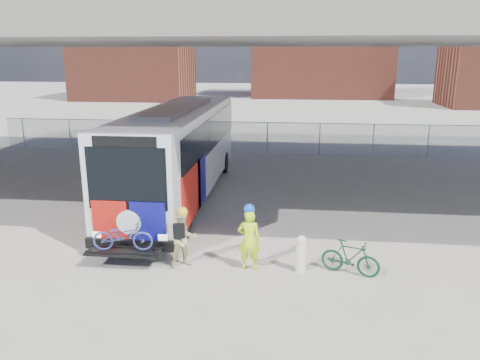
# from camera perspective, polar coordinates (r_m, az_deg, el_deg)

# --- Properties ---
(ground) EXTENTS (160.00, 160.00, 0.00)m
(ground) POSITION_cam_1_polar(r_m,az_deg,el_deg) (16.01, -2.74, -5.43)
(ground) COLOR #9E9991
(ground) RESTS_ON ground
(bus) EXTENTS (2.67, 12.92, 3.69)m
(bus) POSITION_cam_1_polar(r_m,az_deg,el_deg) (18.72, -7.40, 4.19)
(bus) COLOR silver
(bus) RESTS_ON ground
(overpass) EXTENTS (40.00, 16.00, 7.95)m
(overpass) POSITION_cam_1_polar(r_m,az_deg,el_deg) (18.98, -0.99, 17.91)
(overpass) COLOR #605E59
(overpass) RESTS_ON ground
(chainlink_fence) EXTENTS (30.00, 0.06, 30.00)m
(chainlink_fence) POSITION_cam_1_polar(r_m,az_deg,el_deg) (27.23, 1.24, 6.24)
(chainlink_fence) COLOR gray
(chainlink_fence) RESTS_ON ground
(brick_buildings) EXTENTS (54.00, 22.00, 12.00)m
(brick_buildings) POSITION_cam_1_polar(r_m,az_deg,el_deg) (63.03, 5.54, 14.84)
(brick_buildings) COLOR brown
(brick_buildings) RESTS_ON ground
(smokestack) EXTENTS (2.20, 2.20, 25.00)m
(smokestack) POSITION_cam_1_polar(r_m,az_deg,el_deg) (71.08, 16.83, 20.04)
(smokestack) COLOR brown
(smokestack) RESTS_ON ground
(bollard) EXTENTS (0.27, 0.27, 1.02)m
(bollard) POSITION_cam_1_polar(r_m,az_deg,el_deg) (12.58, 7.45, -8.75)
(bollard) COLOR silver
(bollard) RESTS_ON ground
(cyclist_hivis) EXTENTS (0.62, 0.41, 1.85)m
(cyclist_hivis) POSITION_cam_1_polar(r_m,az_deg,el_deg) (12.49, 1.12, -7.10)
(cyclist_hivis) COLOR #C8FF1A
(cyclist_hivis) RESTS_ON ground
(cyclist_tan) EXTENTS (0.95, 0.90, 1.71)m
(cyclist_tan) POSITION_cam_1_polar(r_m,az_deg,el_deg) (12.75, -6.90, -7.15)
(cyclist_tan) COLOR #C7B97F
(cyclist_tan) RESTS_ON ground
(bike_parked) EXTENTS (1.61, 0.94, 0.93)m
(bike_parked) POSITION_cam_1_polar(r_m,az_deg,el_deg) (12.71, 13.31, -9.19)
(bike_parked) COLOR #133B24
(bike_parked) RESTS_ON ground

